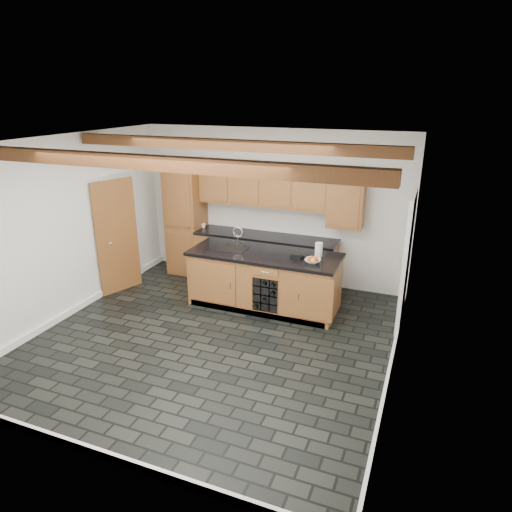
# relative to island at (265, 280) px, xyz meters

# --- Properties ---
(ground) EXTENTS (5.00, 5.00, 0.00)m
(ground) POSITION_rel_island_xyz_m (-0.31, -1.28, -0.46)
(ground) COLOR black
(ground) RESTS_ON ground
(room_shell) EXTENTS (5.01, 5.00, 5.00)m
(room_shell) POSITION_rel_island_xyz_m (-0.39, -0.75, 1.06)
(room_shell) COLOR white
(room_shell) RESTS_ON ground
(back_cabinetry) EXTENTS (3.65, 0.62, 2.20)m
(back_cabinetry) POSITION_rel_island_xyz_m (-0.68, 0.95, 0.51)
(back_cabinetry) COLOR #996031
(back_cabinetry) RESTS_ON ground
(island) EXTENTS (2.48, 0.96, 0.93)m
(island) POSITION_rel_island_xyz_m (0.00, 0.00, 0.00)
(island) COLOR #996031
(island) RESTS_ON ground
(faucet) EXTENTS (0.45, 0.40, 0.34)m
(faucet) POSITION_rel_island_xyz_m (-0.56, 0.05, 0.50)
(faucet) COLOR black
(faucet) RESTS_ON island
(kitchen_scale) EXTENTS (0.23, 0.17, 0.06)m
(kitchen_scale) POSITION_rel_island_xyz_m (0.54, -0.01, 0.49)
(kitchen_scale) COLOR black
(kitchen_scale) RESTS_ON island
(fruit_bowl) EXTENTS (0.25, 0.25, 0.06)m
(fruit_bowl) POSITION_rel_island_xyz_m (0.83, -0.13, 0.49)
(fruit_bowl) COLOR white
(fruit_bowl) RESTS_ON island
(fruit_cluster) EXTENTS (0.16, 0.17, 0.07)m
(fruit_cluster) POSITION_rel_island_xyz_m (0.83, -0.13, 0.53)
(fruit_cluster) COLOR #AB2F16
(fruit_cluster) RESTS_ON fruit_bowl
(paper_towel) EXTENTS (0.12, 0.12, 0.23)m
(paper_towel) POSITION_rel_island_xyz_m (0.84, 0.17, 0.58)
(paper_towel) COLOR white
(paper_towel) RESTS_ON island
(mug) EXTENTS (0.10, 0.10, 0.08)m
(mug) POSITION_rel_island_xyz_m (-1.61, 0.94, 0.51)
(mug) COLOR white
(mug) RESTS_ON back_cabinetry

